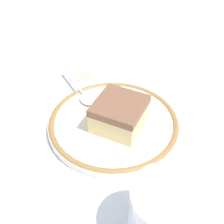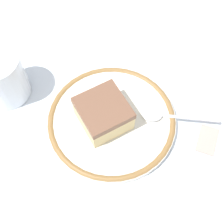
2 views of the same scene
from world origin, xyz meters
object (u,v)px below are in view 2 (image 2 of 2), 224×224
at_px(cup, 3,79).
at_px(sugar_packet, 208,139).
at_px(plate, 112,119).
at_px(spoon, 162,115).
at_px(cake_slice, 106,114).

height_order(cup, sugar_packet, cup).
xyz_separation_m(plate, spoon, (0.08, 0.02, 0.01)).
relative_size(spoon, cup, 1.47).
bearing_deg(spoon, sugar_packet, -12.53).
height_order(spoon, sugar_packet, spoon).
xyz_separation_m(spoon, cup, (-0.27, -0.01, 0.02)).
xyz_separation_m(cake_slice, cup, (-0.18, 0.02, 0.00)).
height_order(plate, spoon, spoon).
bearing_deg(sugar_packet, cake_slice, -175.36).
relative_size(cake_slice, spoon, 0.82).
distance_m(plate, cake_slice, 0.03).
relative_size(spoon, sugar_packet, 2.57).
relative_size(plate, sugar_packet, 4.24).
xyz_separation_m(plate, sugar_packet, (0.16, 0.01, -0.00)).
bearing_deg(cake_slice, plate, 47.10).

